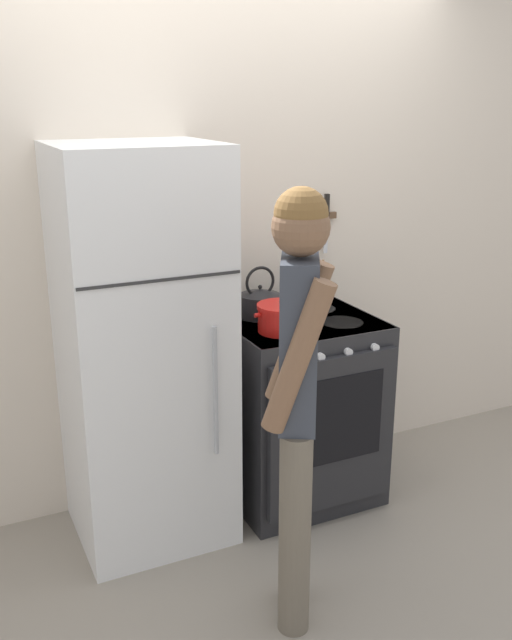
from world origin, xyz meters
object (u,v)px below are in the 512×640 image
Objects in this scene: refrigerator at (143,351)px; person at (298,390)px; utensil_jar at (318,295)px; tea_kettle at (260,302)px; stove_range at (300,408)px; dutch_oven_pot at (282,318)px.

person is at bearing -67.84° from refrigerator.
refrigerator is 0.96m from utensil_jar.
refrigerator reaches higher than tea_kettle.
utensil_jar reaches higher than stove_range.
dutch_oven_pot is 0.25m from tea_kettle.
tea_kettle is (0.01, 0.25, 0.01)m from dutch_oven_pot.
stove_range is 0.55m from dutch_oven_pot.
stove_range is 1.01m from person.
person is at bearing -119.96° from stove_range.
refrigerator is 0.64m from tea_kettle.
tea_kettle reaches higher than stove_range.
tea_kettle reaches higher than dutch_oven_pot.
tea_kettle is 0.97m from person.
person is (-0.44, -0.77, 0.48)m from stove_range.
stove_range is 0.57m from utensil_jar.
tea_kettle is at bearing 11.32° from person.
person is at bearing -107.80° from tea_kettle.
dutch_oven_pot is (0.61, -0.13, 0.11)m from refrigerator.
dutch_oven_pot is 1.10× the size of tea_kettle.
refrigerator is 1.91× the size of stove_range.
utensil_jar is (0.34, 0.26, 0.00)m from dutch_oven_pot.
stove_range is 3.66× the size of utensil_jar.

